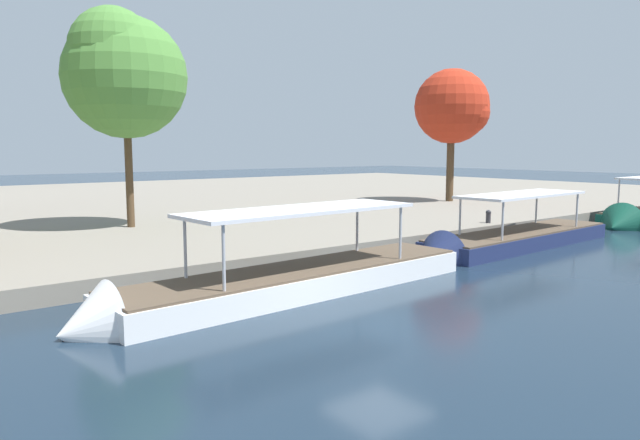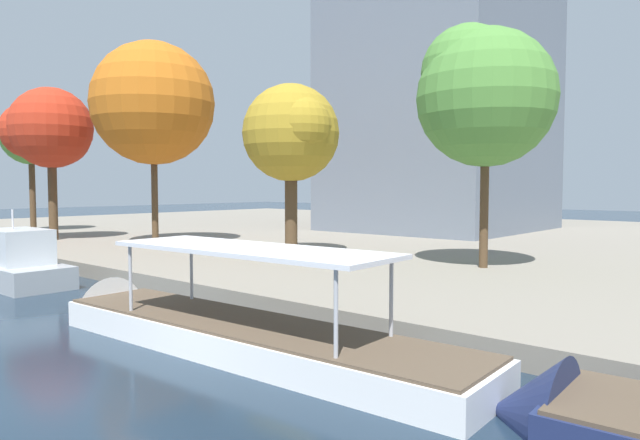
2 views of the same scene
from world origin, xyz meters
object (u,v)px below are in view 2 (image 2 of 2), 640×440
object	(u,v)px
mooring_bollard_0	(3,240)
tree_4	(33,136)
motor_yacht_1	(8,268)
tree_2	(483,91)
tree_3	(293,133)
tree_5	(49,131)
tree_1	(153,101)
tour_boat_2	(223,336)

from	to	relation	value
mooring_bollard_0	tree_4	xyz separation A→B (m)	(-11.27, 6.66, 7.59)
motor_yacht_1	tree_2	size ratio (longest dim) A/B	0.72
tree_3	tree_5	size ratio (longest dim) A/B	0.88
tree_2	tree_1	bearing A→B (deg)	-169.41
tree_3	tree_4	bearing A→B (deg)	-175.50
tree_2	tree_4	bearing A→B (deg)	-173.23
motor_yacht_1	tree_5	bearing A→B (deg)	-31.79
motor_yacht_1	mooring_bollard_0	world-z (taller)	motor_yacht_1
mooring_bollard_0	tree_1	world-z (taller)	tree_1
tree_2	tree_4	xyz separation A→B (m)	(-38.16, -4.53, -0.23)
tree_2	tree_4	size ratio (longest dim) A/B	1.07
tree_1	motor_yacht_1	bearing A→B (deg)	-67.35
tree_3	tree_5	xyz separation A→B (m)	(-19.44, -4.71, 1.01)
tree_1	tree_2	bearing A→B (deg)	10.59
tree_2	tree_5	world-z (taller)	tree_2
motor_yacht_1	tree_4	size ratio (longest dim) A/B	0.77
motor_yacht_1	tree_2	bearing A→B (deg)	-138.97
motor_yacht_1	tree_4	world-z (taller)	tree_4
motor_yacht_1	tree_1	xyz separation A→B (m)	(-4.53, 10.86, 9.35)
tree_1	tree_5	bearing A→B (deg)	-159.80
tour_boat_2	tree_3	world-z (taller)	tree_3
tour_boat_2	tree_2	xyz separation A→B (m)	(0.53, 15.03, 8.64)
tour_boat_2	tree_3	size ratio (longest dim) A/B	1.59
tree_2	tree_4	world-z (taller)	tree_2
tour_boat_2	tree_5	bearing A→B (deg)	-18.36
mooring_bollard_0	tour_boat_2	bearing A→B (deg)	-8.28
mooring_bollard_0	tree_1	size ratio (longest dim) A/B	0.06
tree_3	tree_5	distance (m)	20.03
tree_2	tour_boat_2	bearing A→B (deg)	-92.03
tour_boat_2	tree_5	xyz separation A→B (m)	(-28.90, 8.00, 8.16)
mooring_bollard_0	tree_1	bearing A→B (deg)	51.04
tour_boat_2	tree_3	bearing A→B (deg)	-56.22
mooring_bollard_0	motor_yacht_1	bearing A→B (deg)	-19.08
tree_4	tree_5	world-z (taller)	tree_5
tree_2	tree_3	bearing A→B (deg)	-166.97
mooring_bollard_0	tree_3	distance (m)	20.11
motor_yacht_1	tour_boat_2	size ratio (longest dim) A/B	0.55
tree_3	tree_4	distance (m)	28.28
mooring_bollard_0	tree_1	xyz separation A→B (m)	(5.87, 7.26, 8.93)
mooring_bollard_0	tree_5	size ratio (longest dim) A/B	0.07
tree_3	tree_1	bearing A→B (deg)	-171.66
tree_5	tree_3	bearing A→B (deg)	13.62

